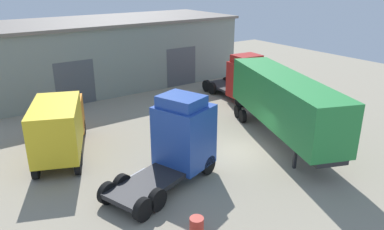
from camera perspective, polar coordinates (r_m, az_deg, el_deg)
name	(u,v)px	position (r m, az deg, el deg)	size (l,w,h in m)	color
ground_plane	(239,151)	(22.71, 7.23, -5.48)	(60.00, 60.00, 0.00)	gray
warehouse_building	(111,52)	(36.82, -12.22, 9.38)	(23.56, 9.35, 6.13)	gray
tractor_unit_blue	(179,140)	(19.06, -2.03, -3.78)	(6.60, 4.38, 4.33)	#2347A3
container_trailer_green	(283,101)	(23.48, 13.72, 2.04)	(6.36, 11.26, 4.25)	#28843D
box_truck_orange	(59,125)	(22.65, -19.64, -1.45)	(4.71, 6.99, 3.40)	orange
tractor_unit_red	(244,80)	(31.11, 7.87, 5.38)	(2.98, 6.25, 3.96)	red
gravel_pile	(306,91)	(32.08, 16.91, 3.50)	(3.96, 3.96, 1.97)	#665B4C
oil_drum	(197,227)	(15.61, 0.71, -16.75)	(0.58, 0.58, 0.88)	#B22D23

